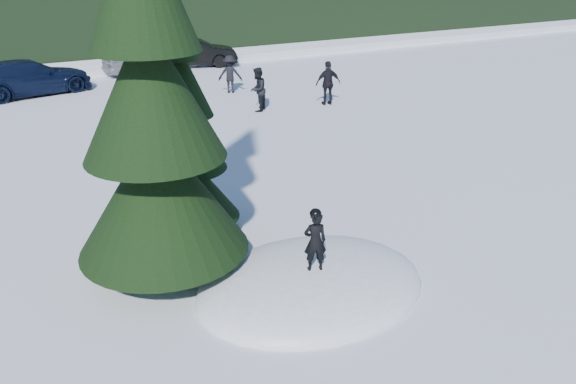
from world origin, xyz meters
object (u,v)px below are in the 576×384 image
spruce_tall (152,108)px  adult_1 (328,83)px  spruce_short (185,144)px  car_5 (194,52)px  child_skier (315,241)px  adult_0 (258,90)px  adult_2 (230,74)px  car_3 (29,77)px  car_4 (142,60)px

spruce_tall → adult_1: size_ratio=4.83×
spruce_tall → spruce_short: size_ratio=1.60×
car_5 → child_skier: bearing=-177.8°
adult_0 → adult_2: bearing=-142.7°
adult_2 → car_5: bearing=-67.0°
spruce_tall → spruce_short: (1.00, 1.40, -1.22)m
adult_2 → car_3: size_ratio=0.31×
spruce_short → adult_1: 12.25m
adult_1 → car_5: (-1.79, 10.69, -0.13)m
spruce_short → adult_2: bearing=62.4°
spruce_short → car_5: spruce_short is taller
spruce_short → car_4: (4.18, 18.42, -1.42)m
spruce_tall → car_4: 20.66m
child_skier → adult_1: 13.99m
car_5 → car_4: bearing=116.8°
adult_0 → adult_1: bearing=123.9°
adult_1 → adult_2: bearing=-44.1°
adult_2 → car_4: (-2.18, 6.26, -0.14)m
spruce_tall → adult_0: bearing=55.3°
spruce_short → car_4: 18.94m
child_skier → adult_2: adult_2 is taller
child_skier → adult_2: 16.37m
spruce_tall → adult_0: 12.55m
spruce_short → car_4: size_ratio=1.34×
adult_0 → adult_1: (2.97, -0.48, 0.03)m
adult_0 → car_4: 9.88m
adult_2 → spruce_tall: bearing=91.6°
car_3 → adult_0: bearing=-146.7°
spruce_tall → car_5: 22.06m
spruce_tall → spruce_short: 2.11m
adult_1 → adult_2: (-2.63, 3.92, -0.07)m
adult_1 → adult_2: 4.72m
adult_1 → adult_2: adult_1 is taller
car_3 → car_4: bearing=-80.0°
adult_2 → car_4: bearing=-40.8°
spruce_short → car_5: size_ratio=1.16×
adult_1 → car_5: bearing=-68.4°
child_skier → adult_2: size_ratio=0.69×
spruce_short → adult_1: size_ratio=3.01×
car_5 → adult_2: bearing=-169.7°
adult_0 → adult_1: adult_1 is taller
spruce_short → car_3: 16.24m
spruce_short → adult_0: bearing=55.4°
car_4 → spruce_short: bearing=159.6°
adult_1 → car_5: adult_1 is taller
adult_0 → adult_1: size_ratio=0.96×
child_skier → adult_0: adult_0 is taller
adult_0 → car_3: 10.55m
child_skier → car_5: child_skier is taller
spruce_tall → car_3: (-0.51, 17.51, -2.55)m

